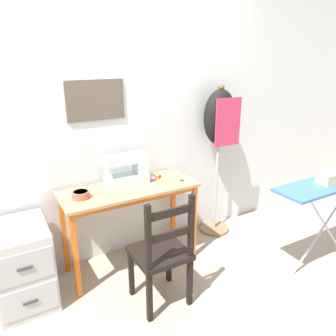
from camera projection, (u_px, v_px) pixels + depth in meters
ground_plane at (143, 277)px, 2.84m from camera, size 14.00×14.00×0.00m
wall_back at (114, 121)px, 2.85m from camera, size 10.00×0.07×2.55m
sewing_table at (130, 200)px, 2.81m from camera, size 1.17×0.45×0.76m
sewing_machine at (128, 170)px, 2.83m from camera, size 0.38×0.18×0.29m
fabric_bowl at (81, 195)px, 2.57m from camera, size 0.14×0.14×0.06m
scissors at (184, 180)px, 2.95m from camera, size 0.12×0.06×0.01m
thread_spool_near_machine at (153, 180)px, 2.90m from camera, size 0.04×0.04×0.04m
thread_spool_mid_table at (157, 177)px, 2.95m from camera, size 0.04×0.04×0.04m
thread_spool_far_edge at (160, 176)px, 3.00m from camera, size 0.03×0.03×0.03m
wooden_chair at (162, 254)px, 2.42m from camera, size 0.40×0.38×0.92m
filing_cabinet at (23, 265)px, 2.47m from camera, size 0.41×0.53×0.64m
dress_form at (220, 126)px, 3.23m from camera, size 0.35×0.32×1.56m
ironing_board at (332, 187)px, 2.79m from camera, size 1.15×0.31×0.81m
storage_box at (329, 178)px, 2.73m from camera, size 0.20×0.13×0.09m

